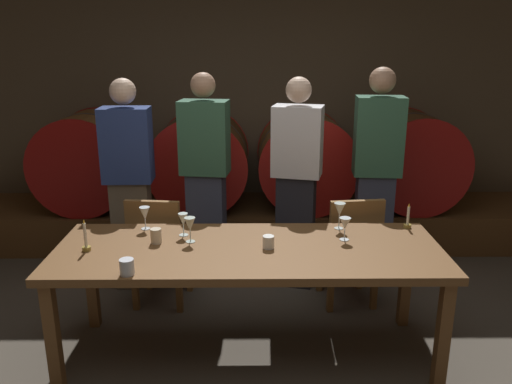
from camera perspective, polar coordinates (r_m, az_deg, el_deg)
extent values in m
cube|color=brown|center=(5.52, -0.53, 10.93)|extent=(6.94, 0.24, 2.88)
cube|color=brown|center=(5.26, -0.49, -3.38)|extent=(6.24, 0.90, 0.38)
cylinder|color=brown|center=(5.31, -17.96, 3.32)|extent=(0.92, 0.75, 0.92)
cylinder|color=maroon|center=(4.95, -19.25, 2.25)|extent=(0.94, 0.03, 0.94)
cylinder|color=maroon|center=(5.68, -16.82, 4.25)|extent=(0.94, 0.03, 0.94)
cylinder|color=#2D2D33|center=(5.31, -17.96, 3.32)|extent=(0.93, 0.04, 0.93)
cylinder|color=#513319|center=(5.10, -6.12, 3.50)|extent=(0.92, 0.75, 0.92)
cylinder|color=#B21C16|center=(4.72, -6.56, 2.40)|extent=(0.94, 0.03, 0.94)
cylinder|color=#B21C16|center=(5.48, -5.74, 4.44)|extent=(0.94, 0.03, 0.94)
cylinder|color=#2D2D33|center=(5.10, -6.12, 3.50)|extent=(0.93, 0.04, 0.93)
cylinder|color=brown|center=(5.10, 5.48, 3.52)|extent=(0.92, 0.75, 0.92)
cylinder|color=#B21C16|center=(4.72, 5.96, 2.43)|extent=(0.94, 0.03, 0.94)
cylinder|color=#B21C16|center=(5.48, 5.07, 4.46)|extent=(0.94, 0.03, 0.94)
cylinder|color=#2D2D33|center=(5.10, 5.48, 3.52)|extent=(0.93, 0.04, 0.93)
cylinder|color=#513319|center=(5.31, 16.68, 3.42)|extent=(0.92, 0.75, 0.92)
cylinder|color=#9E1411|center=(4.95, 17.96, 2.36)|extent=(0.94, 0.03, 0.94)
cylinder|color=#9E1411|center=(5.67, 15.55, 4.34)|extent=(0.94, 0.03, 0.94)
cylinder|color=#2D2D33|center=(5.31, 16.68, 3.42)|extent=(0.93, 0.04, 0.93)
cube|color=brown|center=(3.20, -0.82, -6.57)|extent=(2.38, 0.86, 0.05)
cube|color=brown|center=(3.26, -21.49, -14.92)|extent=(0.07, 0.07, 0.71)
cube|color=brown|center=(3.24, 19.93, -14.87)|extent=(0.07, 0.07, 0.71)
cube|color=brown|center=(3.87, -17.69, -9.30)|extent=(0.07, 0.07, 0.71)
cube|color=brown|center=(3.86, 16.20, -9.24)|extent=(0.07, 0.07, 0.71)
cube|color=brown|center=(4.06, -10.37, -6.11)|extent=(0.44, 0.44, 0.04)
cube|color=brown|center=(3.82, -11.29, -3.97)|extent=(0.40, 0.08, 0.42)
cube|color=brown|center=(4.26, -7.36, -8.21)|extent=(0.05, 0.05, 0.42)
cube|color=brown|center=(4.35, -11.77, -7.91)|extent=(0.05, 0.05, 0.42)
cube|color=brown|center=(3.97, -8.48, -10.26)|extent=(0.05, 0.05, 0.42)
cube|color=brown|center=(4.06, -13.20, -9.88)|extent=(0.05, 0.05, 0.42)
cube|color=brown|center=(4.07, 10.10, -6.07)|extent=(0.44, 0.44, 0.04)
cube|color=brown|center=(3.82, 11.04, -3.93)|extent=(0.40, 0.08, 0.42)
cube|color=brown|center=(4.36, 11.46, -7.86)|extent=(0.05, 0.05, 0.42)
cube|color=brown|center=(4.27, 7.07, -8.19)|extent=(0.05, 0.05, 0.42)
cube|color=brown|center=(4.07, 12.95, -9.82)|extent=(0.05, 0.05, 0.42)
cube|color=brown|center=(3.97, 8.25, -10.23)|extent=(0.05, 0.05, 0.42)
cube|color=brown|center=(4.36, -13.39, -4.52)|extent=(0.30, 0.21, 0.90)
cube|color=navy|center=(4.15, -14.08, 5.06)|extent=(0.39, 0.25, 0.58)
sphere|color=beige|center=(4.09, -14.49, 10.70)|extent=(0.20, 0.20, 0.20)
cube|color=#33384C|center=(4.34, -5.41, -3.93)|extent=(0.32, 0.24, 0.94)
cube|color=#336047|center=(4.14, -5.70, 6.01)|extent=(0.41, 0.29, 0.58)
sphere|color=tan|center=(4.08, -5.87, 11.67)|extent=(0.20, 0.20, 0.20)
cube|color=black|center=(4.27, 4.38, -4.28)|extent=(0.34, 0.27, 0.94)
cube|color=silver|center=(4.06, 4.61, 5.61)|extent=(0.43, 0.32, 0.55)
sphere|color=beige|center=(4.00, 4.74, 11.17)|extent=(0.20, 0.20, 0.20)
cube|color=#33384C|center=(4.49, 12.73, -3.75)|extent=(0.32, 0.22, 0.92)
cube|color=#336047|center=(4.28, 13.39, 6.01)|extent=(0.40, 0.27, 0.63)
sphere|color=tan|center=(4.23, 13.80, 11.88)|extent=(0.21, 0.21, 0.21)
cylinder|color=olive|center=(3.31, -18.19, -5.96)|extent=(0.05, 0.05, 0.02)
cylinder|color=#EDE5CC|center=(3.28, -18.33, -4.53)|extent=(0.02, 0.02, 0.15)
cone|color=yellow|center=(3.25, -18.47, -3.08)|extent=(0.01, 0.01, 0.02)
cylinder|color=olive|center=(3.66, 16.36, -3.62)|extent=(0.05, 0.05, 0.02)
cylinder|color=#EDE5CC|center=(3.63, 16.46, -2.50)|extent=(0.02, 0.02, 0.13)
cone|color=yellow|center=(3.61, 16.56, -1.38)|extent=(0.01, 0.01, 0.02)
cylinder|color=white|center=(3.57, -12.06, -3.97)|extent=(0.06, 0.06, 0.00)
cylinder|color=white|center=(3.56, -12.10, -3.47)|extent=(0.01, 0.01, 0.06)
cone|color=white|center=(3.54, -12.17, -2.33)|extent=(0.07, 0.07, 0.09)
cylinder|color=silver|center=(3.42, -7.97, -4.72)|extent=(0.06, 0.06, 0.00)
cylinder|color=silver|center=(3.41, -7.99, -4.20)|extent=(0.01, 0.01, 0.06)
cone|color=silver|center=(3.38, -8.04, -3.04)|extent=(0.06, 0.06, 0.09)
cylinder|color=silver|center=(3.31, -7.23, -5.45)|extent=(0.06, 0.06, 0.00)
cylinder|color=silver|center=(3.29, -7.25, -4.86)|extent=(0.01, 0.01, 0.07)
cone|color=silver|center=(3.26, -7.30, -3.57)|extent=(0.07, 0.07, 0.09)
cylinder|color=silver|center=(3.54, 9.13, -3.97)|extent=(0.06, 0.06, 0.00)
cylinder|color=silver|center=(3.53, 9.16, -3.27)|extent=(0.01, 0.01, 0.09)
cone|color=silver|center=(3.50, 9.23, -1.91)|extent=(0.08, 0.08, 0.09)
cylinder|color=white|center=(3.36, 9.72, -5.20)|extent=(0.06, 0.06, 0.00)
cylinder|color=white|center=(3.34, 9.75, -4.62)|extent=(0.01, 0.01, 0.07)
cone|color=white|center=(3.32, 9.81, -3.45)|extent=(0.07, 0.07, 0.08)
cylinder|color=silver|center=(2.92, -14.05, -8.03)|extent=(0.08, 0.08, 0.09)
cylinder|color=beige|center=(3.31, -10.97, -4.78)|extent=(0.07, 0.07, 0.09)
cylinder|color=white|center=(3.17, 1.39, -5.54)|extent=(0.07, 0.07, 0.08)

